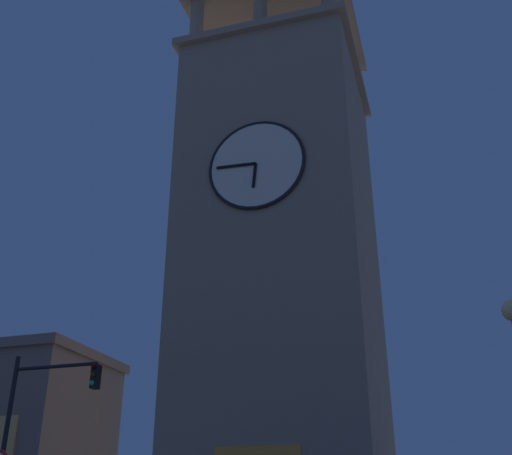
{
  "coord_description": "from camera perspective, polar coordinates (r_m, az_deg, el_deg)",
  "views": [
    {
      "loc": [
        -7.97,
        24.43,
        1.61
      ],
      "look_at": [
        0.18,
        -2.16,
        14.68
      ],
      "focal_mm": 43.79,
      "sensor_mm": 36.0,
      "label": 1
    }
  ],
  "objects": [
    {
      "name": "traffic_signal_near",
      "position": [
        21.72,
        -19.81,
        -16.72
      ],
      "size": [
        3.19,
        0.41,
        6.54
      ],
      "color": "black",
      "rests_on": "ground_plane"
    },
    {
      "name": "clocktower",
      "position": [
        29.39,
        2.5,
        -4.1
      ],
      "size": [
        8.73,
        9.16,
        30.15
      ],
      "color": "gray",
      "rests_on": "ground_plane"
    }
  ]
}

